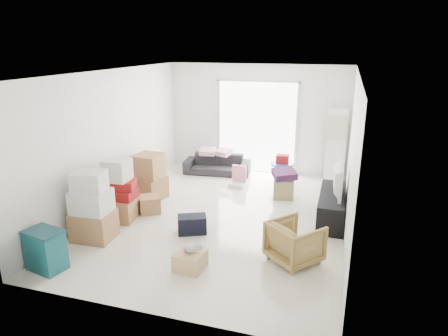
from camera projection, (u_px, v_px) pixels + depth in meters
name	position (u px, v px, depth m)	size (l,w,h in m)	color
room_shell	(222.00, 148.00, 7.23)	(4.98, 6.48, 3.18)	silver
sliding_door	(257.00, 124.00, 9.98)	(2.10, 0.04, 2.33)	white
ac_tower	(336.00, 147.00, 9.25)	(0.45, 0.30, 1.75)	white
tv_console	(332.00, 206.00, 7.44)	(0.47, 1.56, 0.52)	black
television	(333.00, 190.00, 7.34)	(0.99, 0.57, 0.13)	black
sofa	(217.00, 161.00, 10.07)	(1.65, 0.48, 0.65)	black
pillow_left	(208.00, 146.00, 9.98)	(0.36, 0.28, 0.11)	#D59BAC
pillow_right	(224.00, 147.00, 9.90)	(0.33, 0.27, 0.11)	#D59BAC
armchair	(295.00, 240.00, 5.97)	(0.68, 0.64, 0.70)	#A88E4B
storage_bins	(46.00, 250.00, 5.77)	(0.60, 0.48, 0.62)	#114D57
box_stack_a	(92.00, 209.00, 6.62)	(0.68, 0.58, 1.19)	#A76D4B
box_stack_b	(119.00, 194.00, 7.39)	(0.68, 0.64, 1.16)	#A76D4B
box_stack_c	(149.00, 177.00, 8.45)	(0.77, 0.70, 0.96)	#A76D4B
loose_box	(150.00, 204.00, 7.80)	(0.39, 0.39, 0.33)	#A76D4B
duffel_bag	(192.00, 224.00, 6.94)	(0.49, 0.29, 0.31)	black
ottoman	(284.00, 188.00, 8.52)	(0.42, 0.42, 0.42)	#979258
blanket	(284.00, 176.00, 8.43)	(0.46, 0.46, 0.14)	#4A1E4D
kids_table	(282.00, 163.00, 9.37)	(0.56, 0.56, 0.68)	#1B3FB3
toy_walker	(238.00, 181.00, 9.21)	(0.38, 0.34, 0.48)	silver
wood_crate	(190.00, 260.00, 5.83)	(0.41, 0.41, 0.27)	tan
plush_bunny	(192.00, 248.00, 5.77)	(0.28, 0.16, 0.14)	#B2ADA8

